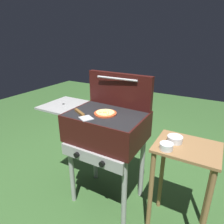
# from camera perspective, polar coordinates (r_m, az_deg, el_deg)

# --- Properties ---
(ground_plane) EXTENTS (8.00, 8.00, 0.00)m
(ground_plane) POSITION_cam_1_polar(r_m,az_deg,el_deg) (2.14, -1.27, -23.33)
(ground_plane) COLOR #38602D
(grill) EXTENTS (0.96, 0.53, 0.90)m
(grill) POSITION_cam_1_polar(r_m,az_deg,el_deg) (1.70, -1.95, -4.80)
(grill) COLOR #38110F
(grill) RESTS_ON ground_plane
(grill_lid_open) EXTENTS (0.63, 0.09, 0.30)m
(grill_lid_open) POSITION_cam_1_polar(r_m,az_deg,el_deg) (1.77, 2.04, 6.44)
(grill_lid_open) COLOR #38110F
(grill_lid_open) RESTS_ON grill
(pizza_cheese) EXTENTS (0.19, 0.19, 0.03)m
(pizza_cheese) POSITION_cam_1_polar(r_m,az_deg,el_deg) (1.62, -1.92, -0.33)
(pizza_cheese) COLOR #C64723
(pizza_cheese) RESTS_ON grill
(spatula) EXTENTS (0.26, 0.17, 0.02)m
(spatula) POSITION_cam_1_polar(r_m,az_deg,el_deg) (1.61, -8.64, -0.77)
(spatula) COLOR #B7BABF
(spatula) RESTS_ON grill
(prep_table) EXTENTS (0.44, 0.36, 0.78)m
(prep_table) POSITION_cam_1_polar(r_m,az_deg,el_deg) (1.62, 19.92, -16.15)
(prep_table) COLOR olive
(prep_table) RESTS_ON ground_plane
(topping_bowl_near) EXTENTS (0.09, 0.09, 0.04)m
(topping_bowl_near) POSITION_cam_1_polar(r_m,az_deg,el_deg) (1.41, 15.42, -9.62)
(topping_bowl_near) COLOR silver
(topping_bowl_near) RESTS_ON prep_table
(topping_bowl_far) EXTENTS (0.11, 0.11, 0.04)m
(topping_bowl_far) POSITION_cam_1_polar(r_m,az_deg,el_deg) (1.51, 17.71, -7.54)
(topping_bowl_far) COLOR silver
(topping_bowl_far) RESTS_ON prep_table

